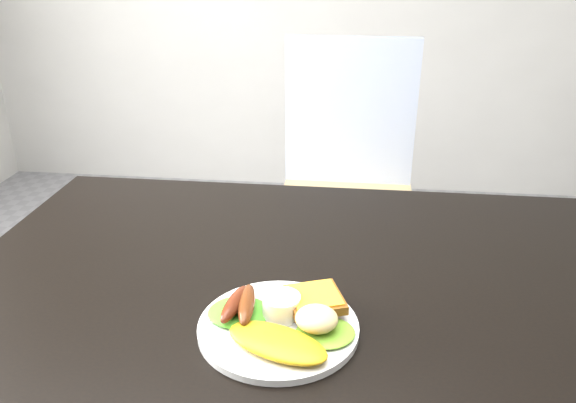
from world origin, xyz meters
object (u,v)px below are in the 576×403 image
object	(u,v)px
dining_table	(307,288)
dining_chair	(346,210)
person	(380,166)
plate	(278,327)

from	to	relation	value
dining_table	dining_chair	bearing A→B (deg)	86.61
person	plate	size ratio (longest dim) A/B	6.77
person	plate	bearing A→B (deg)	69.09
dining_table	dining_chair	size ratio (longest dim) A/B	2.63
dining_chair	person	size ratio (longest dim) A/B	0.29
dining_table	plate	world-z (taller)	plate
dining_chair	plate	size ratio (longest dim) A/B	1.96
dining_table	person	bearing A→B (deg)	73.67
dining_table	plate	bearing A→B (deg)	-101.42
dining_table	plate	xyz separation A→B (m)	(-0.03, -0.15, 0.03)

